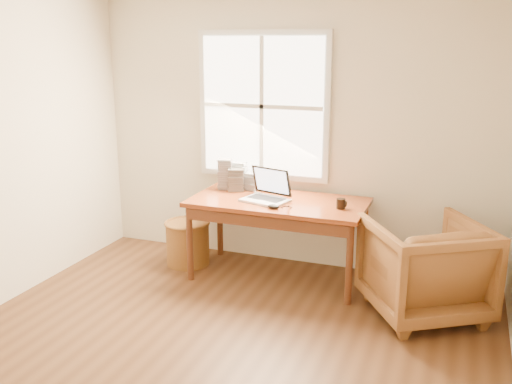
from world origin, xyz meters
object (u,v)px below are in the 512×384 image
laptop (265,185)px  armchair (425,268)px  coffee_mug (341,204)px  wicker_stool (188,243)px  cd_stack_a (239,175)px  desk (278,202)px

laptop → armchair: bearing=7.0°
coffee_mug → wicker_stool: bearing=-176.2°
armchair → wicker_stool: armchair is taller
wicker_stool → laptop: laptop is taller
armchair → laptop: 1.54m
cd_stack_a → laptop: bearing=-42.4°
coffee_mug → cd_stack_a: 1.14m
desk → laptop: 0.22m
laptop → coffee_mug: 0.70m
wicker_stool → coffee_mug: 1.64m
desk → coffee_mug: size_ratio=18.20×
desk → laptop: size_ratio=3.62×
laptop → wicker_stool: bearing=-170.0°
laptop → cd_stack_a: 0.54m
laptop → desk: bearing=56.7°
desk → laptop: laptop is taller
laptop → cd_stack_a: laptop is taller
armchair → coffee_mug: bearing=-49.9°
armchair → desk: bearing=-44.7°
wicker_stool → cd_stack_a: size_ratio=1.61×
armchair → cd_stack_a: bearing=-49.6°
desk → wicker_stool: size_ratio=3.79×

